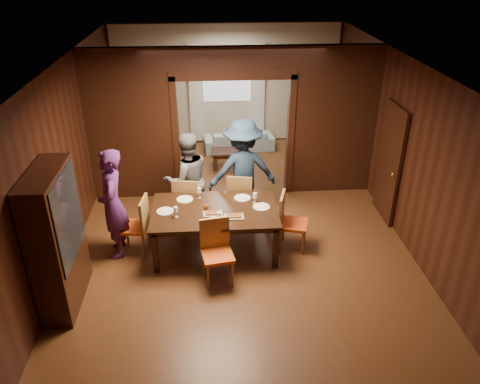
{
  "coord_description": "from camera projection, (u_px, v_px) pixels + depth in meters",
  "views": [
    {
      "loc": [
        -0.46,
        -6.83,
        4.45
      ],
      "look_at": [
        -0.02,
        -0.4,
        1.05
      ],
      "focal_mm": 35.0,
      "sensor_mm": 36.0,
      "label": 1
    }
  ],
  "objects": [
    {
      "name": "floor",
      "position": [
        239.0,
        235.0,
        8.13
      ],
      "size": [
        9.0,
        9.0,
        0.0
      ],
      "primitive_type": "plane",
      "color": "#553418",
      "rests_on": "ground"
    },
    {
      "name": "ceiling",
      "position": [
        239.0,
        67.0,
        6.78
      ],
      "size": [
        5.5,
        9.0,
        0.02
      ],
      "primitive_type": "cube",
      "color": "silver",
      "rests_on": "room_walls"
    },
    {
      "name": "room_walls",
      "position": [
        233.0,
        117.0,
        9.09
      ],
      "size": [
        5.52,
        9.01,
        2.9
      ],
      "color": "black",
      "rests_on": "floor"
    },
    {
      "name": "person_purple",
      "position": [
        113.0,
        204.0,
        7.25
      ],
      "size": [
        0.51,
        0.71,
        1.8
      ],
      "primitive_type": "imported",
      "rotation": [
        0.0,
        0.0,
        -1.44
      ],
      "color": "#4D205E",
      "rests_on": "floor"
    },
    {
      "name": "person_grey",
      "position": [
        187.0,
        180.0,
        8.12
      ],
      "size": [
        1.0,
        0.89,
        1.71
      ],
      "primitive_type": "imported",
      "rotation": [
        0.0,
        0.0,
        3.49
      ],
      "color": "#55555C",
      "rests_on": "floor"
    },
    {
      "name": "person_navy",
      "position": [
        243.0,
        171.0,
        8.24
      ],
      "size": [
        1.31,
        0.87,
        1.88
      ],
      "primitive_type": "imported",
      "rotation": [
        0.0,
        0.0,
        3.29
      ],
      "color": "#1C2F47",
      "rests_on": "floor"
    },
    {
      "name": "sofa",
      "position": [
        239.0,
        140.0,
        11.43
      ],
      "size": [
        1.75,
        0.83,
        0.49
      ],
      "primitive_type": "imported",
      "rotation": [
        0.0,
        0.0,
        3.24
      ],
      "color": "#9BBCCB",
      "rests_on": "floor"
    },
    {
      "name": "serving_bowl",
      "position": [
        220.0,
        204.0,
        7.47
      ],
      "size": [
        0.33,
        0.33,
        0.08
      ],
      "primitive_type": "imported",
      "color": "black",
      "rests_on": "dining_table"
    },
    {
      "name": "dining_table",
      "position": [
        215.0,
        230.0,
        7.57
      ],
      "size": [
        1.99,
        1.24,
        0.76
      ],
      "primitive_type": "cube",
      "color": "black",
      "rests_on": "floor"
    },
    {
      "name": "coffee_table",
      "position": [
        229.0,
        159.0,
        10.53
      ],
      "size": [
        0.8,
        0.5,
        0.4
      ],
      "primitive_type": "cube",
      "color": "black",
      "rests_on": "floor"
    },
    {
      "name": "chair_left",
      "position": [
        133.0,
        225.0,
        7.49
      ],
      "size": [
        0.49,
        0.49,
        0.97
      ],
      "primitive_type": null,
      "rotation": [
        0.0,
        0.0,
        -1.69
      ],
      "color": "#D54D14",
      "rests_on": "floor"
    },
    {
      "name": "chair_right",
      "position": [
        294.0,
        222.0,
        7.57
      ],
      "size": [
        0.54,
        0.54,
        0.97
      ],
      "primitive_type": null,
      "rotation": [
        0.0,
        0.0,
        1.3
      ],
      "color": "#C03B12",
      "rests_on": "floor"
    },
    {
      "name": "chair_far_l",
      "position": [
        188.0,
        201.0,
        8.21
      ],
      "size": [
        0.51,
        0.51,
        0.97
      ],
      "primitive_type": null,
      "rotation": [
        0.0,
        0.0,
        2.97
      ],
      "color": "#EB4016",
      "rests_on": "floor"
    },
    {
      "name": "chair_far_r",
      "position": [
        241.0,
        196.0,
        8.35
      ],
      "size": [
        0.52,
        0.52,
        0.97
      ],
      "primitive_type": null,
      "rotation": [
        0.0,
        0.0,
        2.95
      ],
      "color": "#CF5E13",
      "rests_on": "floor"
    },
    {
      "name": "chair_near",
      "position": [
        218.0,
        253.0,
        6.8
      ],
      "size": [
        0.51,
        0.51,
        0.97
      ],
      "primitive_type": null,
      "rotation": [
        0.0,
        0.0,
        0.17
      ],
      "color": "#E05415",
      "rests_on": "floor"
    },
    {
      "name": "hutch",
      "position": [
        57.0,
        240.0,
        6.19
      ],
      "size": [
        0.4,
        1.2,
        2.0
      ],
      "primitive_type": "cube",
      "color": "black",
      "rests_on": "floor"
    },
    {
      "name": "door_right",
      "position": [
        390.0,
        163.0,
        8.25
      ],
      "size": [
        0.06,
        0.9,
        2.1
      ],
      "primitive_type": "cube",
      "color": "black",
      "rests_on": "floor"
    },
    {
      "name": "window_far",
      "position": [
        227.0,
        75.0,
        11.26
      ],
      "size": [
        1.2,
        0.03,
        1.3
      ],
      "primitive_type": "cube",
      "color": "silver",
      "rests_on": "back_wall"
    },
    {
      "name": "curtain_left",
      "position": [
        196.0,
        94.0,
        11.39
      ],
      "size": [
        0.35,
        0.06,
        2.4
      ],
      "primitive_type": "cube",
      "color": "white",
      "rests_on": "back_wall"
    },
    {
      "name": "curtain_right",
      "position": [
        257.0,
        93.0,
        11.48
      ],
      "size": [
        0.35,
        0.06,
        2.4
      ],
      "primitive_type": "cube",
      "color": "white",
      "rests_on": "back_wall"
    },
    {
      "name": "plate_left",
      "position": [
        165.0,
        211.0,
        7.33
      ],
      "size": [
        0.27,
        0.27,
        0.01
      ],
      "primitive_type": "cylinder",
      "color": "silver",
      "rests_on": "dining_table"
    },
    {
      "name": "plate_far_l",
      "position": [
        185.0,
        199.0,
        7.67
      ],
      "size": [
        0.27,
        0.27,
        0.01
      ],
      "primitive_type": "cylinder",
      "color": "white",
      "rests_on": "dining_table"
    },
    {
      "name": "plate_far_r",
      "position": [
        242.0,
        198.0,
        7.72
      ],
      "size": [
        0.27,
        0.27,
        0.01
      ],
      "primitive_type": "cylinder",
      "color": "silver",
      "rests_on": "dining_table"
    },
    {
      "name": "plate_right",
      "position": [
        261.0,
        207.0,
        7.45
      ],
      "size": [
        0.27,
        0.27,
        0.01
      ],
      "primitive_type": "cylinder",
      "color": "silver",
      "rests_on": "dining_table"
    },
    {
      "name": "plate_near",
      "position": [
        216.0,
        221.0,
        7.06
      ],
      "size": [
        0.27,
        0.27,
        0.01
      ],
      "primitive_type": "cylinder",
      "color": "white",
      "rests_on": "dining_table"
    },
    {
      "name": "platter_a",
      "position": [
        213.0,
        213.0,
        7.25
      ],
      "size": [
        0.3,
        0.2,
        0.04
      ],
      "primitive_type": "cube",
      "color": "gray",
      "rests_on": "dining_table"
    },
    {
      "name": "platter_b",
      "position": [
        234.0,
        216.0,
        7.17
      ],
      "size": [
        0.3,
        0.2,
        0.04
      ],
      "primitive_type": "cube",
      "color": "gray",
      "rests_on": "dining_table"
    },
    {
      "name": "wineglass_left",
      "position": [
        176.0,
        212.0,
        7.14
      ],
      "size": [
        0.08,
        0.08,
        0.18
      ],
      "primitive_type": null,
      "color": "silver",
      "rests_on": "dining_table"
    },
    {
      "name": "wineglass_far",
      "position": [
        199.0,
        193.0,
        7.69
      ],
      "size": [
        0.08,
        0.08,
        0.18
      ],
      "primitive_type": null,
      "color": "white",
      "rests_on": "dining_table"
    },
    {
      "name": "wineglass_right",
      "position": [
        255.0,
        198.0,
        7.53
      ],
      "size": [
        0.08,
        0.08,
        0.18
      ],
      "primitive_type": null,
      "color": "silver",
      "rests_on": "dining_table"
    },
    {
      "name": "tumbler",
      "position": [
        219.0,
        216.0,
        7.06
      ],
      "size": [
        0.07,
        0.07,
        0.14
      ],
      "primitive_type": "cylinder",
      "color": "silver",
      "rests_on": "dining_table"
    },
    {
      "name": "condiment_jar",
      "position": [
        206.0,
        208.0,
        7.33
      ],
      "size": [
        0.08,
        0.08,
        0.11
      ],
      "primitive_type": null,
      "color": "#522913",
      "rests_on": "dining_table"
    }
  ]
}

